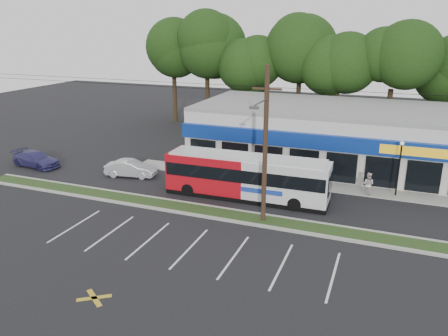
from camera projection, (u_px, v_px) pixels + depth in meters
ground at (215, 220)px, 28.62m from camera, size 120.00×120.00×0.00m
grass_strip at (220, 214)px, 29.49m from camera, size 40.00×1.60×0.12m
curb_south at (216, 218)px, 28.74m from camera, size 40.00×0.25×0.14m
curb_north at (225, 209)px, 30.24m from camera, size 40.00×0.25×0.14m
sidewalk at (315, 185)px, 34.87m from camera, size 32.00×2.20×0.10m
strip_mall at (336, 135)px, 40.02m from camera, size 25.00×12.55×5.30m
utility_pole at (262, 141)px, 26.79m from camera, size 50.00×2.77×10.00m
lamp_post at (400, 162)px, 31.81m from camera, size 0.30×0.30×4.25m
tree_line at (338, 62)px, 47.68m from camera, size 46.76×6.76×11.83m
metrobus at (246, 176)px, 31.85m from camera, size 12.08×2.77×3.23m
car_dark at (297, 184)px, 32.81m from camera, size 5.19×2.65×1.69m
car_silver at (131, 168)px, 36.79m from camera, size 4.44×2.25×1.40m
car_blue at (36, 159)px, 39.38m from camera, size 4.95×2.51×1.38m
pedestrian_a at (275, 179)px, 33.35m from camera, size 0.72×0.48×1.93m
pedestrian_b at (368, 184)px, 32.52m from camera, size 0.98×0.82×1.82m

